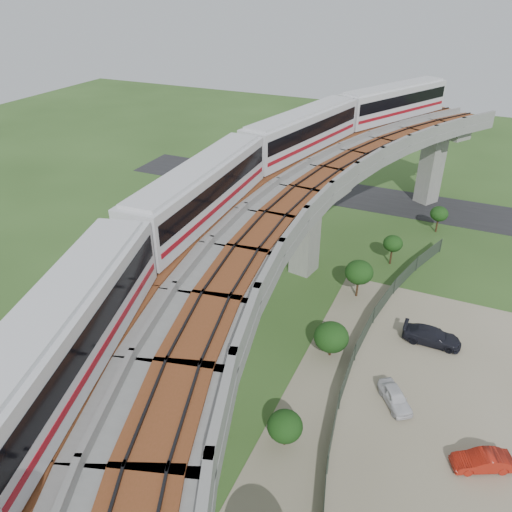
{
  "coord_description": "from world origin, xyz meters",
  "views": [
    {
      "loc": [
        13.24,
        -28.02,
        24.51
      ],
      "look_at": [
        1.1,
        -0.94,
        7.5
      ],
      "focal_mm": 35.0,
      "sensor_mm": 36.0,
      "label": 1
    }
  ],
  "objects_px": {
    "car_red": "(482,461)",
    "metro_train": "(279,163)",
    "car_white": "(395,397)",
    "car_dark": "(432,336)"
  },
  "relations": [
    {
      "from": "metro_train",
      "to": "car_dark",
      "type": "xyz_separation_m",
      "value": [
        12.74,
        -0.19,
        -11.65
      ]
    },
    {
      "from": "metro_train",
      "to": "car_dark",
      "type": "distance_m",
      "value": 17.26
    },
    {
      "from": "car_dark",
      "to": "car_white",
      "type": "bearing_deg",
      "value": 168.87
    },
    {
      "from": "metro_train",
      "to": "car_red",
      "type": "distance_m",
      "value": 22.93
    },
    {
      "from": "metro_train",
      "to": "car_white",
      "type": "height_order",
      "value": "metro_train"
    },
    {
      "from": "metro_train",
      "to": "car_white",
      "type": "distance_m",
      "value": 17.97
    },
    {
      "from": "car_white",
      "to": "car_dark",
      "type": "distance_m",
      "value": 7.44
    },
    {
      "from": "car_red",
      "to": "metro_train",
      "type": "bearing_deg",
      "value": -148.11
    },
    {
      "from": "car_red",
      "to": "car_white",
      "type": "bearing_deg",
      "value": -144.5
    },
    {
      "from": "car_red",
      "to": "car_dark",
      "type": "distance_m",
      "value": 10.96
    }
  ]
}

